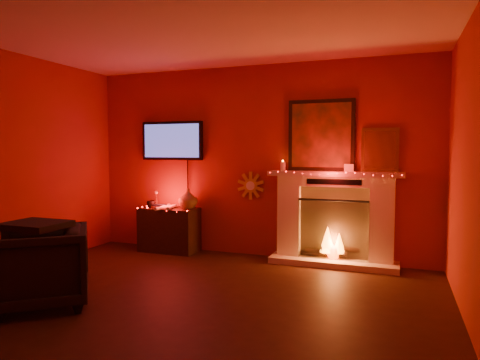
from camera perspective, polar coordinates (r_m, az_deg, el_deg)
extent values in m
plane|color=black|center=(4.09, -9.77, -17.66)|extent=(5.00, 5.00, 0.00)
plane|color=beige|center=(3.99, -10.26, 21.33)|extent=(5.00, 5.00, 0.00)
plane|color=#A12F1A|center=(6.10, 1.94, 2.52)|extent=(5.00, 0.00, 5.00)
cube|color=beige|center=(5.83, 12.25, -10.68)|extent=(1.65, 0.40, 0.08)
cube|color=beige|center=(5.92, 6.66, -5.29)|extent=(0.30, 0.22, 0.95)
cube|color=beige|center=(5.76, 18.41, -5.73)|extent=(0.30, 0.22, 0.95)
cube|color=beige|center=(5.74, 12.53, -0.17)|extent=(1.50, 0.22, 0.14)
cube|color=beige|center=(5.68, 12.47, 0.80)|extent=(1.72, 0.34, 0.06)
cube|color=#937555|center=(5.87, 12.53, -5.44)|extent=(0.90, 0.10, 0.95)
cube|color=black|center=(5.70, 12.27, -6.57)|extent=(0.90, 0.02, 0.78)
cylinder|color=black|center=(5.87, 11.37, -9.54)|extent=(0.55, 0.09, 0.09)
cylinder|color=black|center=(5.86, 13.17, -9.01)|extent=(0.51, 0.18, 0.08)
cone|color=orange|center=(5.83, 11.59, -7.74)|extent=(0.20, 0.20, 0.34)
cone|color=orange|center=(5.83, 13.07, -8.16)|extent=(0.16, 0.16, 0.26)
sphere|color=#FF3F07|center=(5.86, 12.35, -9.40)|extent=(0.18, 0.18, 0.18)
cube|color=black|center=(5.84, 10.77, 5.87)|extent=(0.88, 0.05, 0.95)
cube|color=#C4481A|center=(5.81, 10.73, 5.88)|extent=(0.78, 0.01, 0.85)
cube|color=#B78B35|center=(5.76, 18.15, 3.82)|extent=(0.46, 0.04, 0.56)
cube|color=#955E22|center=(5.74, 18.14, 3.83)|extent=(0.38, 0.01, 0.48)
cylinder|color=white|center=(5.86, 5.75, 1.85)|extent=(0.07, 0.07, 0.12)
cube|color=white|center=(5.68, 14.32, 1.58)|extent=(0.12, 0.01, 0.10)
cube|color=black|center=(6.59, -9.02, 5.19)|extent=(1.00, 0.06, 0.58)
cube|color=#444CB0|center=(6.56, -9.17, 5.19)|extent=(0.92, 0.01, 0.50)
cylinder|color=black|center=(6.50, -6.98, -0.25)|extent=(0.02, 0.02, 0.66)
cylinder|color=gold|center=(6.12, 1.43, -0.76)|extent=(0.20, 0.03, 0.20)
cylinder|color=white|center=(6.10, 1.38, -0.77)|extent=(0.13, 0.01, 0.13)
cube|color=black|center=(6.50, -9.41, -6.54)|extent=(0.85, 0.43, 0.65)
imported|color=brown|center=(6.33, -6.94, -2.48)|extent=(0.28, 0.28, 0.29)
imported|color=black|center=(6.53, -11.77, -3.18)|extent=(0.13, 0.13, 0.10)
cylinder|color=white|center=(6.43, -10.01, -3.51)|extent=(0.11, 0.38, 0.05)
cylinder|color=white|center=(6.32, -10.03, -3.64)|extent=(0.13, 0.38, 0.05)
cylinder|color=white|center=(6.36, -9.07, -3.59)|extent=(0.12, 0.38, 0.05)
cube|color=#522017|center=(6.46, -10.69, -3.56)|extent=(0.20, 0.14, 0.03)
cube|color=#1E3146|center=(6.46, -10.57, -3.32)|extent=(0.17, 0.12, 0.02)
imported|color=black|center=(4.63, -25.00, -10.43)|extent=(1.17, 1.17, 0.77)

